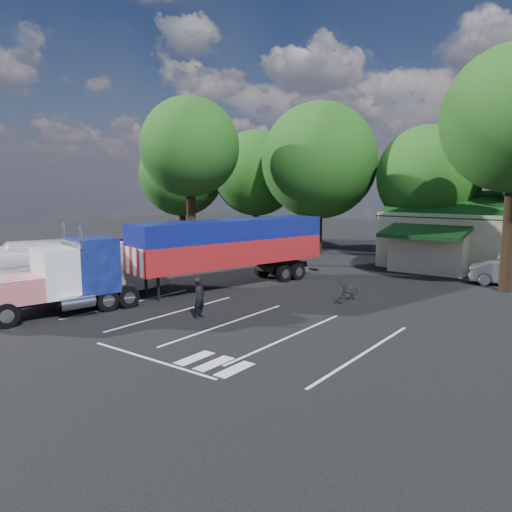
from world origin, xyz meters
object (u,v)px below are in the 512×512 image
Objects in this scene: tour_bus at (62,270)px; silver_sedan at (511,273)px; bicycle at (348,292)px; semi_truck at (194,251)px; woman at (200,298)px.

tour_bus is 25.69m from silver_sedan.
bicycle is 15.09m from tour_bus.
tour_bus is at bearing -141.92° from bicycle.
tour_bus is (-4.58, -5.23, -0.81)m from semi_truck.
semi_truck reaches higher than tour_bus.
semi_truck reaches higher than woman.
woman reaches higher than bicycle.
woman is 8.73m from tour_bus.
semi_truck is at bearing 38.22° from woman.
bicycle is at bearing 35.57° from semi_truck.
woman is 0.40× the size of silver_sedan.
semi_truck is 5.74m from woman.
tour_bus is at bearing -117.34° from semi_truck.
semi_truck is 10.25× the size of bicycle.
silver_sedan is at bearing 65.81° from tour_bus.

